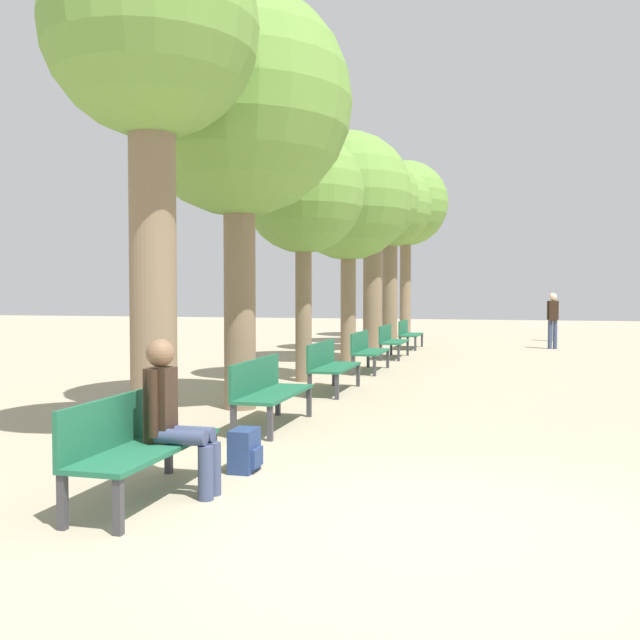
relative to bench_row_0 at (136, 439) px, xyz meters
name	(u,v)px	position (x,y,z in m)	size (l,w,h in m)	color
ground_plane	(407,523)	(2.21, -0.05, -0.49)	(80.00, 80.00, 0.00)	tan
bench_row_0	(136,439)	(0.00, 0.00, 0.00)	(0.53, 1.71, 0.84)	#1E6042
bench_row_1	(267,388)	(0.00, 3.23, 0.00)	(0.53, 1.71, 0.84)	#1E6042
bench_row_2	(330,363)	(0.00, 6.45, 0.00)	(0.53, 1.71, 0.84)	#1E6042
bench_row_3	(367,349)	(0.00, 9.68, 0.00)	(0.53, 1.71, 0.84)	#1E6042
bench_row_4	(391,339)	(0.00, 12.90, 0.00)	(0.53, 1.71, 0.84)	#1E6042
bench_row_5	(408,332)	(0.00, 16.13, 0.00)	(0.53, 1.71, 0.84)	#1E6042
tree_row_0	(151,45)	(-0.83, 1.87, 3.84)	(2.34, 2.34, 5.68)	#7A664C
tree_row_1	(239,106)	(-0.83, 4.44, 3.84)	(3.23, 3.23, 6.00)	#7A664C
tree_row_2	(303,195)	(-0.83, 7.73, 3.02)	(2.28, 2.28, 4.70)	#7A664C
tree_row_3	(348,197)	(-0.83, 11.59, 3.47)	(3.07, 3.07, 5.52)	#7A664C
tree_row_4	(373,204)	(-0.83, 14.76, 3.69)	(2.61, 2.61, 5.62)	#7A664C
tree_row_5	(390,209)	(-0.83, 17.78, 3.90)	(2.70, 2.70, 5.85)	#7A664C
tree_row_6	(406,205)	(-0.83, 21.36, 4.44)	(3.14, 3.14, 6.56)	#7A664C
person_seated	(173,413)	(0.24, 0.19, 0.20)	(0.62, 0.35, 1.29)	#384260
backpack	(245,451)	(0.53, 1.06, -0.29)	(0.25, 0.34, 0.40)	navy
pedestrian_near	(553,315)	(4.40, 20.69, 0.42)	(0.32, 0.22, 1.58)	#384260
pedestrian_mid	(553,317)	(4.18, 17.08, 0.47)	(0.34, 0.23, 1.67)	#384260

